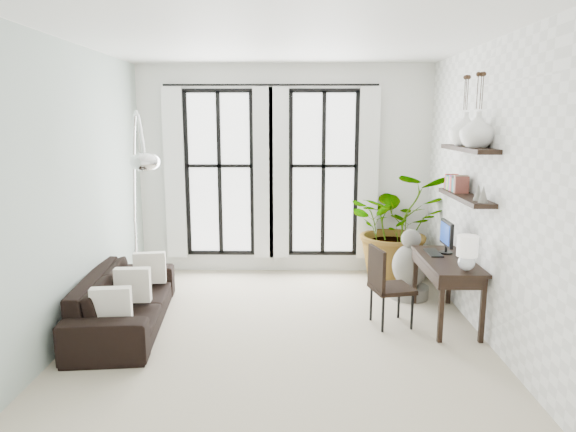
{
  "coord_description": "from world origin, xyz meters",
  "views": [
    {
      "loc": [
        0.17,
        -5.41,
        2.37
      ],
      "look_at": [
        0.09,
        0.3,
        1.3
      ],
      "focal_mm": 32.0,
      "sensor_mm": 36.0,
      "label": 1
    }
  ],
  "objects_px": {
    "plant": "(397,226)",
    "buddha": "(410,269)",
    "desk": "(448,264)",
    "sofa": "(125,300)",
    "desk_chair": "(385,281)",
    "arc_lamp": "(138,162)"
  },
  "relations": [
    {
      "from": "plant",
      "to": "buddha",
      "type": "relative_size",
      "value": 1.74
    },
    {
      "from": "plant",
      "to": "desk",
      "type": "xyz_separation_m",
      "value": [
        0.27,
        -1.68,
        -0.1
      ]
    },
    {
      "from": "desk",
      "to": "buddha",
      "type": "height_order",
      "value": "desk"
    },
    {
      "from": "buddha",
      "to": "plant",
      "type": "bearing_deg",
      "value": 92.32
    },
    {
      "from": "buddha",
      "to": "sofa",
      "type": "bearing_deg",
      "value": -163.5
    },
    {
      "from": "desk",
      "to": "desk_chair",
      "type": "bearing_deg",
      "value": -173.8
    },
    {
      "from": "desk_chair",
      "to": "desk",
      "type": "bearing_deg",
      "value": -7.28
    },
    {
      "from": "desk",
      "to": "desk_chair",
      "type": "relative_size",
      "value": 1.39
    },
    {
      "from": "desk",
      "to": "sofa",
      "type": "bearing_deg",
      "value": -177.84
    },
    {
      "from": "desk_chair",
      "to": "arc_lamp",
      "type": "bearing_deg",
      "value": 159.52
    },
    {
      "from": "sofa",
      "to": "desk",
      "type": "height_order",
      "value": "desk"
    },
    {
      "from": "desk_chair",
      "to": "arc_lamp",
      "type": "xyz_separation_m",
      "value": [
        -2.91,
        0.36,
        1.35
      ]
    },
    {
      "from": "desk",
      "to": "desk_chair",
      "type": "distance_m",
      "value": 0.76
    },
    {
      "from": "sofa",
      "to": "desk_chair",
      "type": "xyz_separation_m",
      "value": [
        3.01,
        0.06,
        0.22
      ]
    },
    {
      "from": "desk_chair",
      "to": "buddha",
      "type": "relative_size",
      "value": 0.99
    },
    {
      "from": "plant",
      "to": "desk_chair",
      "type": "relative_size",
      "value": 1.75
    },
    {
      "from": "sofa",
      "to": "buddha",
      "type": "bearing_deg",
      "value": -79.38
    },
    {
      "from": "plant",
      "to": "desk_chair",
      "type": "xyz_separation_m",
      "value": [
        -0.47,
        -1.76,
        -0.28
      ]
    },
    {
      "from": "sofa",
      "to": "arc_lamp",
      "type": "distance_m",
      "value": 1.62
    },
    {
      "from": "arc_lamp",
      "to": "buddha",
      "type": "relative_size",
      "value": 2.62
    },
    {
      "from": "sofa",
      "to": "desk_chair",
      "type": "relative_size",
      "value": 2.32
    },
    {
      "from": "plant",
      "to": "arc_lamp",
      "type": "distance_m",
      "value": 3.81
    }
  ]
}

